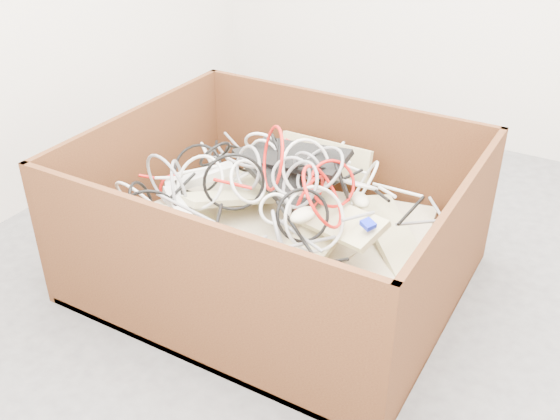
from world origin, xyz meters
The scene contains 8 objects.
ground centered at (0.00, 0.00, 0.00)m, with size 3.00×3.00×0.00m, color #4A4A4D.
cardboard_box centered at (-0.24, -0.14, 0.14)m, with size 1.33×1.11×0.60m.
keyboard_pile centered at (-0.20, -0.08, 0.29)m, with size 1.14×0.94×0.38m.
mice_scatter centered at (-0.27, -0.13, 0.37)m, with size 0.85×0.65×0.17m.
power_strip_left centered at (-0.56, -0.14, 0.36)m, with size 0.27×0.05×0.04m, color silver.
power_strip_right centered at (-0.48, -0.37, 0.34)m, with size 0.28×0.06×0.04m, color silver.
vga_plug centered at (0.15, -0.16, 0.37)m, with size 0.04×0.04×0.02m, color #0E1ED4.
cable_tangle centered at (-0.31, -0.14, 0.40)m, with size 1.16×0.98×0.50m.
Camera 1 is at (0.82, -1.91, 1.53)m, focal length 41.27 mm.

